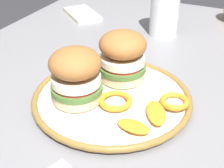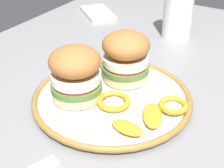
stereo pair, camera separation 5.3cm
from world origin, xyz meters
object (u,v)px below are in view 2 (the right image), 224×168
Objects in this scene: sandwich_half_left at (76,73)px; dining_table at (133,128)px; sandwich_half_right at (126,56)px; drinking_glass at (178,16)px; dinner_plate at (112,98)px.

dining_table is at bearing -35.97° from sandwich_half_left.
sandwich_half_left is 0.11m from sandwich_half_right.
drinking_glass is (0.40, -0.04, -0.01)m from sandwich_half_left.
sandwich_half_right is (0.07, 0.01, 0.06)m from dinner_plate.
sandwich_half_right is at bearing 73.58° from dining_table.
drinking_glass reaches higher than sandwich_half_right.
dining_table is 0.17m from sandwich_half_right.
dinner_plate is at bearing 161.80° from dining_table.
dinner_plate is (-0.06, 0.02, 0.11)m from dining_table.
drinking_glass reaches higher than sandwich_half_left.
drinking_glass is (0.36, 0.01, 0.05)m from dinner_plate.
dinner_plate reaches higher than dining_table.
sandwich_half_left is (-0.10, 0.07, 0.17)m from dining_table.
drinking_glass is (0.30, 0.03, 0.16)m from dining_table.
sandwich_half_right is at bearing 6.63° from dinner_plate.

